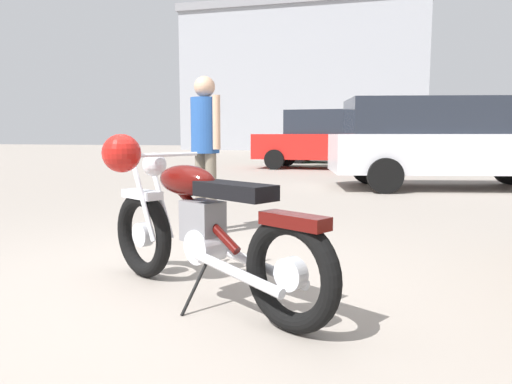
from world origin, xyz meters
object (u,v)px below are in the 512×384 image
(vintage_motorcycle, at_px, (196,224))
(silver_sedan_mid, at_px, (339,140))
(red_hatchback_near, at_px, (448,140))
(bystander, at_px, (205,138))
(pale_sedan_back, at_px, (322,139))

(vintage_motorcycle, height_order, silver_sedan_mid, silver_sedan_mid)
(red_hatchback_near, distance_m, silver_sedan_mid, 8.55)
(bystander, relative_size, silver_sedan_mid, 0.39)
(pale_sedan_back, xyz_separation_m, silver_sedan_mid, (0.30, 3.19, -0.08))
(bystander, xyz_separation_m, pale_sedan_back, (0.11, 10.13, -0.10))
(bystander, bearing_deg, red_hatchback_near, -178.74)
(vintage_motorcycle, xyz_separation_m, silver_sedan_mid, (-0.25, 15.32, 0.34))
(pale_sedan_back, height_order, red_hatchback_near, pale_sedan_back)
(vintage_motorcycle, relative_size, pale_sedan_back, 0.46)
(red_hatchback_near, xyz_separation_m, silver_sedan_mid, (-2.71, 8.11, -0.10))
(bystander, height_order, silver_sedan_mid, silver_sedan_mid)
(bystander, distance_m, red_hatchback_near, 6.07)
(red_hatchback_near, relative_size, silver_sedan_mid, 1.16)
(bystander, bearing_deg, silver_sedan_mid, -149.61)
(bystander, relative_size, red_hatchback_near, 0.34)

